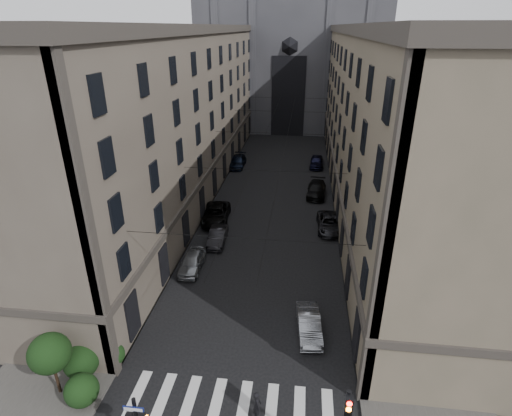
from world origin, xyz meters
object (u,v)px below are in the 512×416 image
at_px(car_right_midnear, 329,223).
at_px(car_right_midfar, 316,190).
at_px(gothic_tower, 293,31).
at_px(pedestrian, 257,405).
at_px(car_left_far, 237,162).
at_px(car_left_midfar, 216,214).
at_px(car_left_near, 192,262).
at_px(car_right_near, 309,324).
at_px(car_right_far, 317,162).
at_px(car_left_midnear, 218,236).

distance_m(car_right_midnear, car_right_midfar, 8.87).
distance_m(gothic_tower, pedestrian, 72.61).
bearing_deg(gothic_tower, pedestrian, -88.74).
bearing_deg(car_left_far, car_left_midfar, -87.70).
xyz_separation_m(car_left_near, car_right_near, (9.74, -6.52, -0.04)).
bearing_deg(pedestrian, car_right_near, -39.75).
distance_m(car_right_midfar, pedestrian, 30.92).
distance_m(car_left_near, pedestrian, 15.02).
xyz_separation_m(car_left_midfar, car_right_midnear, (11.68, -0.54, -0.08)).
bearing_deg(car_right_midfar, car_left_midfar, -137.46).
bearing_deg(car_right_far, car_right_near, -88.49).
bearing_deg(car_left_far, gothic_tower, 78.41).
bearing_deg(car_left_midnear, gothic_tower, 82.84).
bearing_deg(car_right_near, car_left_far, 101.22).
bearing_deg(gothic_tower, car_right_midfar, -82.79).
bearing_deg(pedestrian, car_right_midfar, -24.68).
relative_size(gothic_tower, car_right_midnear, 11.28).
bearing_deg(car_left_far, car_right_near, -72.82).
bearing_deg(gothic_tower, car_left_near, -95.52).
height_order(gothic_tower, car_left_far, gothic_tower).
xyz_separation_m(car_left_midfar, car_right_far, (10.70, 19.13, 0.00)).
relative_size(car_left_midnear, car_right_near, 1.01).
height_order(gothic_tower, car_left_midnear, gothic_tower).
bearing_deg(car_right_far, gothic_tower, 103.39).
height_order(car_left_near, pedestrian, pedestrian).
relative_size(gothic_tower, car_left_midnear, 13.74).
height_order(car_left_far, pedestrian, pedestrian).
bearing_deg(car_right_midfar, car_right_near, -87.58).
relative_size(car_left_midnear, pedestrian, 2.40).
xyz_separation_m(gothic_tower, car_right_midfar, (5.04, -39.87, -17.03)).
bearing_deg(car_left_midfar, car_right_midfar, 33.24).
distance_m(gothic_tower, car_right_near, 66.27).
xyz_separation_m(car_left_midnear, car_left_midfar, (-1.13, 4.55, 0.10)).
bearing_deg(car_right_midfar, car_left_near, -116.75).
relative_size(gothic_tower, car_left_far, 11.01).
height_order(gothic_tower, car_right_midnear, gothic_tower).
xyz_separation_m(car_left_midnear, car_right_near, (8.55, -11.21, -0.00)).
bearing_deg(gothic_tower, car_right_far, -79.79).
distance_m(car_left_far, car_right_far, 11.49).
xyz_separation_m(car_left_near, car_left_far, (-0.66, 27.13, 0.04)).
bearing_deg(car_right_near, pedestrian, -117.51).
xyz_separation_m(car_right_midnear, car_right_midfar, (-1.16, 8.80, 0.05)).
bearing_deg(car_right_near, car_left_midnear, 121.36).
bearing_deg(car_right_midnear, gothic_tower, 95.63).
bearing_deg(car_left_near, car_right_midfar, 57.92).
bearing_deg(pedestrian, car_right_midnear, -30.17).
distance_m(car_left_midnear, pedestrian, 18.87).
relative_size(car_right_near, car_right_far, 0.90).
relative_size(car_right_midnear, pedestrian, 2.92).
relative_size(car_right_midfar, car_right_far, 1.13).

